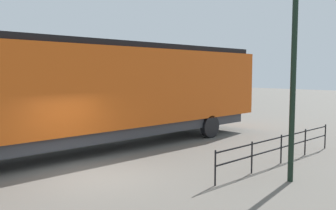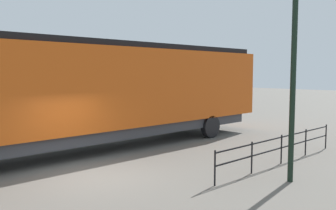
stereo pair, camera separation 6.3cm
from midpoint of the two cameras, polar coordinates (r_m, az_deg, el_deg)
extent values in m
plane|color=#666059|center=(11.57, -11.37, -10.97)|extent=(120.00, 120.00, 0.00)
cube|color=#D15114|center=(14.82, -12.44, 2.69)|extent=(3.05, 18.76, 3.18)
cube|color=black|center=(20.30, 7.69, 2.04)|extent=(2.93, 2.46, 2.23)
cube|color=black|center=(14.85, -12.57, 9.30)|extent=(2.75, 18.01, 0.24)
cube|color=#38383D|center=(15.01, -12.31, -4.25)|extent=(2.75, 17.26, 0.45)
cylinder|color=black|center=(19.78, 0.60, -2.54)|extent=(0.30, 1.10, 1.10)
cylinder|color=black|center=(17.93, 6.76, -3.37)|extent=(0.30, 1.10, 1.10)
cylinder|color=black|center=(11.03, 19.22, 5.67)|extent=(0.16, 0.16, 6.69)
cube|color=black|center=(13.35, 17.52, -4.81)|extent=(0.04, 7.34, 0.04)
cube|color=black|center=(13.42, 17.48, -6.40)|extent=(0.04, 7.34, 0.04)
cylinder|color=black|center=(10.45, 7.53, -9.77)|extent=(0.05, 0.05, 1.02)
cylinder|color=black|center=(11.89, 13.14, -8.03)|extent=(0.05, 0.05, 1.02)
cylinder|color=black|center=(13.43, 17.47, -6.61)|extent=(0.05, 0.05, 1.02)
cylinder|color=black|center=(15.04, 20.88, -5.47)|extent=(0.05, 0.05, 1.02)
cylinder|color=black|center=(16.69, 23.60, -4.54)|extent=(0.05, 0.05, 1.02)
camera|label=1|loc=(0.03, -89.85, 0.01)|focal=38.90mm
camera|label=2|loc=(0.03, 90.15, -0.01)|focal=38.90mm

